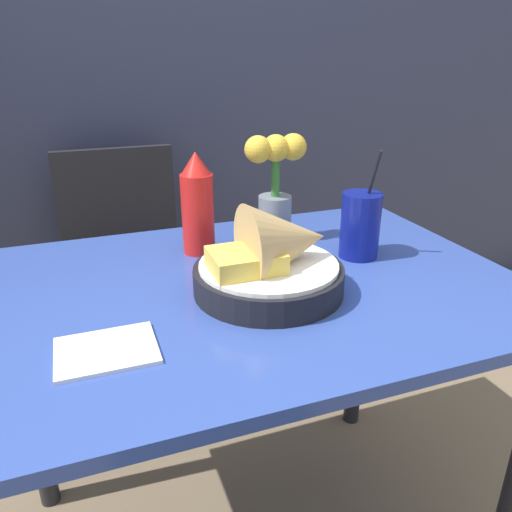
# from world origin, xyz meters

# --- Properties ---
(dining_table) EXTENTS (1.06, 0.73, 0.72)m
(dining_table) POSITION_xyz_m (0.00, 0.00, 0.61)
(dining_table) COLOR #334C9E
(dining_table) RESTS_ON ground_plane
(chair_far_window) EXTENTS (0.40, 0.40, 0.83)m
(chair_far_window) POSITION_xyz_m (-0.16, 0.82, 0.50)
(chair_far_window) COLOR black
(chair_far_window) RESTS_ON ground_plane
(food_basket) EXTENTS (0.28, 0.28, 0.17)m
(food_basket) POSITION_xyz_m (0.04, -0.05, 0.78)
(food_basket) COLOR black
(food_basket) RESTS_ON dining_table
(ketchup_bottle) EXTENTS (0.07, 0.07, 0.22)m
(ketchup_bottle) POSITION_xyz_m (-0.05, 0.19, 0.83)
(ketchup_bottle) COLOR red
(ketchup_bottle) RESTS_ON dining_table
(drink_cup) EXTENTS (0.08, 0.08, 0.24)m
(drink_cup) POSITION_xyz_m (0.27, 0.04, 0.79)
(drink_cup) COLOR navy
(drink_cup) RESTS_ON dining_table
(flower_vase) EXTENTS (0.14, 0.08, 0.25)m
(flower_vase) POSITION_xyz_m (0.14, 0.20, 0.86)
(flower_vase) COLOR gray
(flower_vase) RESTS_ON dining_table
(napkin) EXTENTS (0.15, 0.12, 0.01)m
(napkin) POSITION_xyz_m (-0.28, -0.15, 0.72)
(napkin) COLOR white
(napkin) RESTS_ON dining_table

